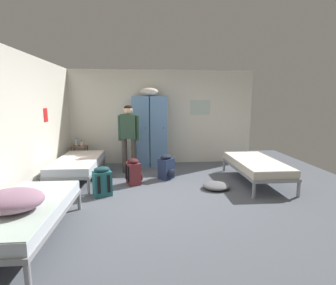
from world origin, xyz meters
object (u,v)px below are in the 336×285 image
(bed_left_front, at_px, (24,212))
(backpack_teal, at_px, (102,182))
(bed_left_rear, at_px, (78,163))
(bedding_heap, at_px, (12,200))
(lotion_bottle, at_px, (82,143))
(water_bottle, at_px, (76,142))
(locker_bank, at_px, (150,130))
(backpack_maroon, at_px, (134,172))
(clothes_pile_grey, at_px, (216,186))
(backpack_navy, at_px, (167,167))
(person_traveler, at_px, (129,133))
(bed_right, at_px, (256,165))
(shelf_unit, at_px, (80,154))

(bed_left_front, distance_m, backpack_teal, 1.69)
(bed_left_rear, height_order, bedding_heap, bedding_heap)
(bed_left_rear, xyz_separation_m, lotion_bottle, (-0.18, 1.11, 0.26))
(bed_left_rear, relative_size, water_bottle, 9.24)
(locker_bank, xyz_separation_m, backpack_maroon, (-0.35, -1.57, -0.71))
(locker_bank, relative_size, clothes_pile_grey, 3.85)
(bed_left_rear, height_order, backpack_navy, backpack_navy)
(lotion_bottle, xyz_separation_m, clothes_pile_grey, (3.07, -1.92, -0.58))
(bed_left_front, relative_size, person_traveler, 1.16)
(backpack_navy, bearing_deg, bed_right, -12.10)
(bed_left_rear, height_order, lotion_bottle, lotion_bottle)
(person_traveler, bearing_deg, water_bottle, 154.44)
(backpack_maroon, bearing_deg, backpack_navy, 24.64)
(bed_left_rear, distance_m, water_bottle, 1.25)
(backpack_navy, bearing_deg, water_bottle, 151.90)
(bedding_heap, relative_size, backpack_navy, 1.27)
(water_bottle, relative_size, backpack_maroon, 0.37)
(backpack_navy, bearing_deg, locker_bank, 106.24)
(bed_right, xyz_separation_m, lotion_bottle, (-4.03, 1.57, 0.26))
(person_traveler, relative_size, backpack_teal, 2.97)
(locker_bank, relative_size, person_traveler, 1.27)
(bed_left_rear, height_order, bed_left_front, same)
(bed_left_rear, xyz_separation_m, bed_left_front, (0.00, -2.54, 0.00))
(backpack_navy, bearing_deg, bed_left_rear, 178.54)
(backpack_maroon, relative_size, clothes_pile_grey, 1.02)
(person_traveler, bearing_deg, lotion_bottle, 154.01)
(backpack_navy, bearing_deg, shelf_unit, 151.44)
(bed_right, height_order, water_bottle, water_bottle)
(shelf_unit, bearing_deg, bed_right, -21.40)
(bed_right, bearing_deg, backpack_teal, -170.16)
(person_traveler, relative_size, backpack_maroon, 2.97)
(bed_right, relative_size, person_traveler, 1.16)
(bed_left_rear, xyz_separation_m, water_bottle, (-0.33, 1.17, 0.28))
(bed_left_rear, distance_m, person_traveler, 1.34)
(bed_right, xyz_separation_m, bed_left_rear, (-3.85, 0.46, 0.00))
(bed_right, relative_size, bed_left_front, 1.00)
(water_bottle, bearing_deg, clothes_pile_grey, -31.65)
(bedding_heap, height_order, water_bottle, water_bottle)
(backpack_maroon, bearing_deg, bed_left_rear, 163.01)
(bed_left_front, bearing_deg, backpack_maroon, 60.23)
(bedding_heap, bearing_deg, backpack_maroon, 61.91)
(bed_left_rear, distance_m, bedding_heap, 2.75)
(locker_bank, bearing_deg, backpack_navy, -73.76)
(lotion_bottle, relative_size, backpack_teal, 0.29)
(bed_left_rear, bearing_deg, shelf_unit, 102.26)
(backpack_maroon, bearing_deg, lotion_bottle, 133.62)
(backpack_maroon, bearing_deg, locker_bank, 77.34)
(backpack_maroon, bearing_deg, backpack_teal, -131.43)
(bedding_heap, height_order, backpack_maroon, bedding_heap)
(bed_right, xyz_separation_m, backpack_navy, (-1.89, 0.41, -0.12))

